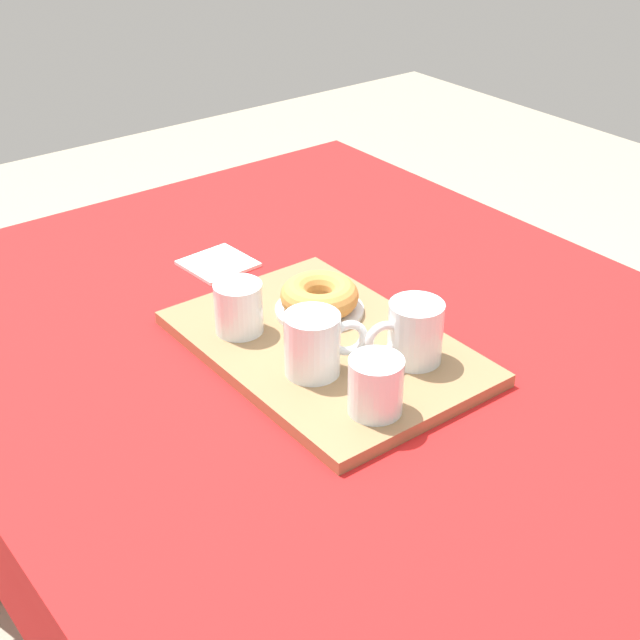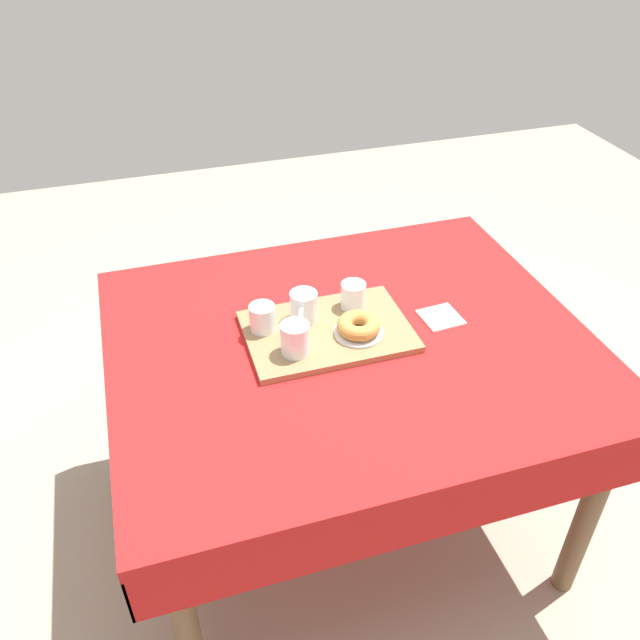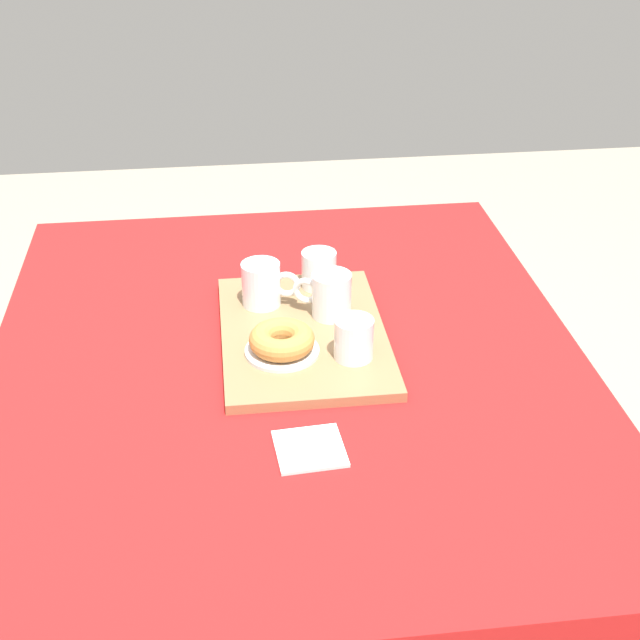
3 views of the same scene
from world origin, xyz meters
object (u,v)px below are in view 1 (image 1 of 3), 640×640
object	(u,v)px
tea_mug_right	(414,334)
sugar_donut_left	(319,296)
water_glass_near	(239,310)
tea_mug_left	(314,346)
dining_table	(321,379)
paper_napkin	(218,264)
donut_plate_left	(319,310)
water_glass_far	(375,388)
serving_tray	(325,347)

from	to	relation	value
tea_mug_right	sugar_donut_left	distance (m)	0.19
water_glass_near	sugar_donut_left	distance (m)	0.13
water_glass_near	tea_mug_left	bearing A→B (deg)	7.90
dining_table	paper_napkin	bearing A→B (deg)	-178.09
donut_plate_left	dining_table	bearing A→B (deg)	-29.68
dining_table	donut_plate_left	xyz separation A→B (m)	(-0.02, 0.01, 0.11)
tea_mug_right	donut_plate_left	size ratio (longest dim) A/B	0.85
tea_mug_left	water_glass_far	world-z (taller)	tea_mug_left
donut_plate_left	sugar_donut_left	xyz separation A→B (m)	(-0.00, 0.00, 0.02)
water_glass_far	paper_napkin	xyz separation A→B (m)	(-0.50, 0.08, -0.05)
tea_mug_right	donut_plate_left	world-z (taller)	tea_mug_right
tea_mug_left	water_glass_far	xyz separation A→B (m)	(0.12, 0.01, -0.01)
tea_mug_right	water_glass_far	xyz separation A→B (m)	(0.06, -0.12, -0.01)
serving_tray	water_glass_far	world-z (taller)	water_glass_far
serving_tray	sugar_donut_left	world-z (taller)	sugar_donut_left
sugar_donut_left	paper_napkin	world-z (taller)	sugar_donut_left
sugar_donut_left	water_glass_near	bearing A→B (deg)	-102.79
dining_table	sugar_donut_left	size ratio (longest dim) A/B	10.97
paper_napkin	water_glass_near	bearing A→B (deg)	-24.53
water_glass_far	sugar_donut_left	distance (m)	0.26
water_glass_far	sugar_donut_left	size ratio (longest dim) A/B	0.64
tea_mug_right	sugar_donut_left	size ratio (longest dim) A/B	0.97
serving_tray	donut_plate_left	bearing A→B (deg)	147.98
serving_tray	sugar_donut_left	xyz separation A→B (m)	(-0.07, 0.05, 0.04)
dining_table	tea_mug_left	size ratio (longest dim) A/B	11.64
tea_mug_left	donut_plate_left	bearing A→B (deg)	139.90
donut_plate_left	tea_mug_left	bearing A→B (deg)	-40.10
donut_plate_left	water_glass_far	bearing A→B (deg)	-21.71
dining_table	sugar_donut_left	xyz separation A→B (m)	(-0.02, 0.01, 0.14)
water_glass_near	paper_napkin	world-z (taller)	water_glass_near
serving_tray	water_glass_near	world-z (taller)	water_glass_near
tea_mug_left	sugar_donut_left	world-z (taller)	tea_mug_left
water_glass_far	sugar_donut_left	world-z (taller)	water_glass_far
dining_table	paper_napkin	size ratio (longest dim) A/B	12.16
sugar_donut_left	tea_mug_right	bearing A→B (deg)	6.98
water_glass_far	sugar_donut_left	xyz separation A→B (m)	(-0.24, 0.10, -0.01)
water_glass_far	donut_plate_left	xyz separation A→B (m)	(-0.24, 0.10, -0.03)
sugar_donut_left	paper_napkin	bearing A→B (deg)	-175.38
paper_napkin	donut_plate_left	bearing A→B (deg)	4.62
tea_mug_left	paper_napkin	xyz separation A→B (m)	(-0.38, 0.08, -0.06)
donut_plate_left	sugar_donut_left	size ratio (longest dim) A/B	1.14
tea_mug_right	paper_napkin	xyz separation A→B (m)	(-0.44, -0.04, -0.06)
tea_mug_left	donut_plate_left	distance (m)	0.17
tea_mug_left	water_glass_near	world-z (taller)	tea_mug_left
tea_mug_right	water_glass_far	size ratio (longest dim) A/B	1.51
serving_tray	tea_mug_left	size ratio (longest dim) A/B	4.02
serving_tray	water_glass_near	size ratio (longest dim) A/B	5.88
dining_table	tea_mug_left	world-z (taller)	tea_mug_left
dining_table	donut_plate_left	world-z (taller)	donut_plate_left
tea_mug_left	paper_napkin	distance (m)	0.40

